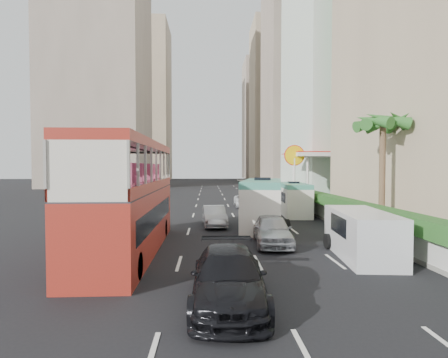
{
  "coord_description": "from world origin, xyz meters",
  "views": [
    {
      "loc": [
        -2.43,
        -16.01,
        3.9
      ],
      "look_at": [
        -1.5,
        4.0,
        3.2
      ],
      "focal_mm": 28.0,
      "sensor_mm": 36.0,
      "label": 1
    }
  ],
  "objects": [
    {
      "name": "tower_far_b",
      "position": [
        17.0,
        104.0,
        20.0
      ],
      "size": [
        14.0,
        14.0,
        40.0
      ],
      "primitive_type": "cube",
      "color": "tan",
      "rests_on": "ground"
    },
    {
      "name": "palm_tree",
      "position": [
        7.8,
        4.0,
        3.38
      ],
      "size": [
        0.36,
        0.36,
        6.4
      ],
      "primitive_type": "cylinder",
      "color": "brown",
      "rests_on": "sidewalk"
    },
    {
      "name": "double_decker_bus",
      "position": [
        -6.0,
        0.0,
        2.53
      ],
      "size": [
        2.5,
        11.0,
        5.06
      ],
      "primitive_type": "cube",
      "color": "#A82A1D",
      "rests_on": "ground"
    },
    {
      "name": "tower_left_a",
      "position": [
        -24.0,
        55.0,
        26.0
      ],
      "size": [
        18.0,
        18.0,
        52.0
      ],
      "primitive_type": "cube",
      "color": "tan",
      "rests_on": "ground"
    },
    {
      "name": "kerb_wall",
      "position": [
        6.2,
        14.0,
        0.68
      ],
      "size": [
        0.3,
        44.0,
        1.0
      ],
      "primitive_type": "cube",
      "color": "silver",
      "rests_on": "sidewalk"
    },
    {
      "name": "car_silver_lane_a",
      "position": [
        -2.02,
        6.83,
        0.0
      ],
      "size": [
        1.69,
        4.1,
        1.32
      ],
      "primitive_type": "imported",
      "rotation": [
        0.0,
        0.0,
        0.07
      ],
      "color": "#B2B5B9",
      "rests_on": "ground"
    },
    {
      "name": "panel_van_far",
      "position": [
        4.15,
        20.22,
        0.9
      ],
      "size": [
        2.7,
        4.78,
        1.8
      ],
      "primitive_type": "cube",
      "rotation": [
        0.0,
        0.0,
        0.21
      ],
      "color": "silver",
      "rests_on": "ground"
    },
    {
      "name": "tower_left_b",
      "position": [
        -22.0,
        90.0,
        23.0
      ],
      "size": [
        16.0,
        16.0,
        46.0
      ],
      "primitive_type": "cube",
      "color": "tan",
      "rests_on": "ground"
    },
    {
      "name": "minibus_far",
      "position": [
        4.52,
        11.93,
        1.28
      ],
      "size": [
        2.3,
        5.91,
        2.57
      ],
      "primitive_type": "cube",
      "rotation": [
        0.0,
        0.0,
        -0.06
      ],
      "color": "silver",
      "rests_on": "ground"
    },
    {
      "name": "panel_van_near",
      "position": [
        4.18,
        -1.37,
        0.99
      ],
      "size": [
        2.47,
        5.14,
        1.99
      ],
      "primitive_type": "cube",
      "rotation": [
        0.0,
        0.0,
        -0.1
      ],
      "color": "silver",
      "rests_on": "ground"
    },
    {
      "name": "shell_station",
      "position": [
        10.0,
        23.0,
        2.75
      ],
      "size": [
        6.5,
        8.0,
        5.5
      ],
      "primitive_type": "cube",
      "color": "silver",
      "rests_on": "ground"
    },
    {
      "name": "car_silver_lane_b",
      "position": [
        0.79,
        1.21,
        0.0
      ],
      "size": [
        2.06,
        4.5,
        1.5
      ],
      "primitive_type": "imported",
      "rotation": [
        0.0,
        0.0,
        -0.07
      ],
      "color": "#B2B5B9",
      "rests_on": "ground"
    },
    {
      "name": "ground_plane",
      "position": [
        0.0,
        0.0,
        0.0
      ],
      "size": [
        200.0,
        200.0,
        0.0
      ],
      "primitive_type": "plane",
      "color": "black",
      "rests_on": "ground"
    },
    {
      "name": "van_asset",
      "position": [
        1.25,
        17.99,
        0.0
      ],
      "size": [
        2.06,
        4.41,
        1.22
      ],
      "primitive_type": "imported",
      "rotation": [
        0.0,
        0.0,
        -0.01
      ],
      "color": "silver",
      "rests_on": "ground"
    },
    {
      "name": "car_black",
      "position": [
        -1.85,
        -6.13,
        0.0
      ],
      "size": [
        2.24,
        5.18,
        1.49
      ],
      "primitive_type": "imported",
      "rotation": [
        0.0,
        0.0,
        -0.03
      ],
      "color": "black",
      "rests_on": "ground"
    },
    {
      "name": "tower_far_a",
      "position": [
        17.0,
        82.0,
        22.0
      ],
      "size": [
        14.0,
        14.0,
        44.0
      ],
      "primitive_type": "cube",
      "color": "tan",
      "rests_on": "ground"
    },
    {
      "name": "minibus_near",
      "position": [
        1.08,
        6.15,
        1.53
      ],
      "size": [
        3.65,
        7.21,
        3.05
      ],
      "primitive_type": "cube",
      "rotation": [
        0.0,
        0.0,
        -0.21
      ],
      "color": "silver",
      "rests_on": "ground"
    },
    {
      "name": "sidewalk",
      "position": [
        9.0,
        25.0,
        0.09
      ],
      "size": [
        6.0,
        120.0,
        0.18
      ],
      "primitive_type": "cube",
      "color": "#99968C",
      "rests_on": "ground"
    },
    {
      "name": "tower_mid",
      "position": [
        18.0,
        58.0,
        25.0
      ],
      "size": [
        16.0,
        16.0,
        50.0
      ],
      "primitive_type": "cube",
      "color": "tan",
      "rests_on": "ground"
    },
    {
      "name": "hedge",
      "position": [
        6.2,
        14.0,
        1.53
      ],
      "size": [
        1.1,
        44.0,
        0.7
      ],
      "primitive_type": "cube",
      "color": "#2D6626",
      "rests_on": "kerb_wall"
    }
  ]
}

